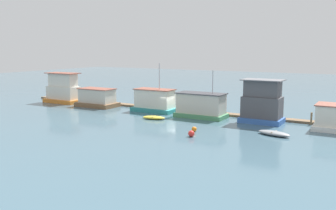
# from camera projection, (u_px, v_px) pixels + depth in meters

# --- Properties ---
(ground_plane) EXTENTS (200.00, 200.00, 0.00)m
(ground_plane) POSITION_uv_depth(u_px,v_px,m) (171.00, 113.00, 55.04)
(ground_plane) COLOR #426070
(dock_walkway) EXTENTS (59.60, 1.47, 0.30)m
(dock_walkway) POSITION_uv_depth(u_px,v_px,m) (180.00, 110.00, 57.31)
(dock_walkway) COLOR brown
(dock_walkway) RESTS_ON ground_plane
(houseboat_orange) EXTENTS (6.79, 3.54, 5.25)m
(houseboat_orange) POSITION_uv_depth(u_px,v_px,m) (63.00, 90.00, 65.85)
(houseboat_orange) COLOR orange
(houseboat_orange) RESTS_ON ground_plane
(houseboat_brown) EXTENTS (6.74, 3.86, 3.00)m
(houseboat_brown) POSITION_uv_depth(u_px,v_px,m) (97.00, 98.00, 61.42)
(houseboat_brown) COLOR brown
(houseboat_brown) RESTS_ON ground_plane
(houseboat_teal) EXTENTS (6.71, 3.59, 7.29)m
(houseboat_teal) POSITION_uv_depth(u_px,v_px,m) (155.00, 101.00, 56.59)
(houseboat_teal) COLOR teal
(houseboat_teal) RESTS_ON ground_plane
(houseboat_green) EXTENTS (7.02, 3.44, 6.60)m
(houseboat_green) POSITION_uv_depth(u_px,v_px,m) (201.00, 106.00, 51.79)
(houseboat_green) COLOR #4C9360
(houseboat_green) RESTS_ON ground_plane
(houseboat_blue) EXTENTS (5.36, 3.42, 5.59)m
(houseboat_blue) POSITION_uv_depth(u_px,v_px,m) (262.00, 103.00, 48.04)
(houseboat_blue) COLOR #3866B7
(houseboat_blue) RESTS_ON ground_plane
(dinghy_yellow) EXTENTS (3.35, 1.93, 0.46)m
(dinghy_yellow) POSITION_uv_depth(u_px,v_px,m) (154.00, 118.00, 50.62)
(dinghy_yellow) COLOR yellow
(dinghy_yellow) RESTS_ON ground_plane
(dinghy_grey) EXTENTS (4.00, 2.32, 0.50)m
(dinghy_grey) POSITION_uv_depth(u_px,v_px,m) (274.00, 133.00, 41.23)
(dinghy_grey) COLOR gray
(dinghy_grey) RESTS_ON ground_plane
(mooring_post_centre) EXTENTS (0.24, 0.24, 1.59)m
(mooring_post_centre) POSITION_uv_depth(u_px,v_px,m) (311.00, 119.00, 46.83)
(mooring_post_centre) COLOR #846B4C
(mooring_post_centre) RESTS_ON ground_plane
(mooring_post_far_left) EXTENTS (0.31, 0.31, 2.07)m
(mooring_post_far_left) POSITION_uv_depth(u_px,v_px,m) (149.00, 103.00, 58.79)
(mooring_post_far_left) COLOR #846B4C
(mooring_post_far_left) RESTS_ON ground_plane
(buoy_red) EXTENTS (0.70, 0.70, 0.70)m
(buoy_red) POSITION_uv_depth(u_px,v_px,m) (191.00, 134.00, 40.63)
(buoy_red) COLOR red
(buoy_red) RESTS_ON ground_plane
(buoy_orange) EXTENTS (0.60, 0.60, 0.60)m
(buoy_orange) POSITION_uv_depth(u_px,v_px,m) (194.00, 129.00, 43.08)
(buoy_orange) COLOR orange
(buoy_orange) RESTS_ON ground_plane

